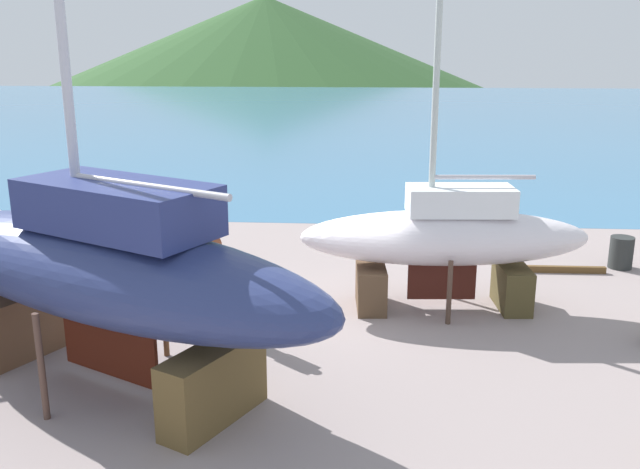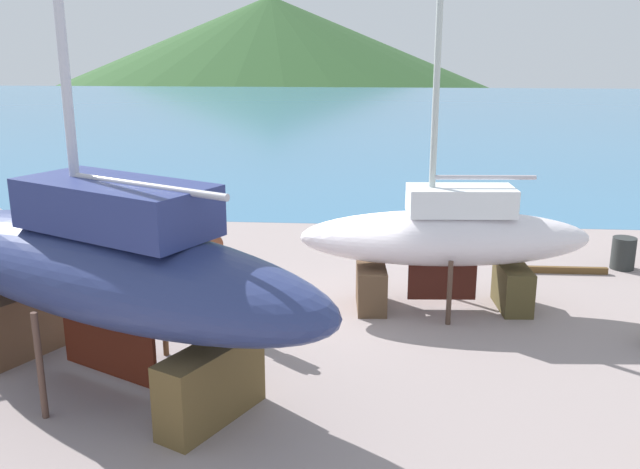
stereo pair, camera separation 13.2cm
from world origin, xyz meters
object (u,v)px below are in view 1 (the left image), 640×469
object	(u,v)px
sailboat_large_starboard	(445,238)
sailboat_small_center	(104,267)
barrel_tar_black	(621,252)
barrel_ochre	(76,242)
worker	(249,305)
barrel_tipped_left	(207,247)

from	to	relation	value
sailboat_large_starboard	sailboat_small_center	bearing A→B (deg)	30.41
sailboat_small_center	sailboat_large_starboard	bearing A→B (deg)	-118.55
sailboat_small_center	barrel_tar_black	distance (m)	14.92
sailboat_small_center	barrel_tar_black	bearing A→B (deg)	-119.13
sailboat_small_center	barrel_ochre	world-z (taller)	sailboat_small_center
sailboat_large_starboard	worker	size ratio (longest dim) A/B	5.91
sailboat_small_center	barrel_ochre	xyz separation A→B (m)	(-4.23, 8.32, -1.97)
worker	barrel_tar_black	world-z (taller)	worker
sailboat_small_center	barrel_tipped_left	xyz separation A→B (m)	(-0.10, 8.38, -2.07)
sailboat_large_starboard	barrel_ochre	xyz separation A→B (m)	(-10.98, 3.72, -1.37)
sailboat_large_starboard	worker	world-z (taller)	sailboat_large_starboard
sailboat_small_center	barrel_tipped_left	world-z (taller)	sailboat_small_center
barrel_tipped_left	barrel_tar_black	distance (m)	12.41
sailboat_small_center	barrel_ochre	bearing A→B (deg)	-35.90
worker	barrel_tar_black	bearing A→B (deg)	-113.34
sailboat_large_starboard	barrel_tar_black	world-z (taller)	sailboat_large_starboard
sailboat_large_starboard	barrel_tipped_left	bearing A→B (deg)	-32.79
sailboat_small_center	worker	world-z (taller)	sailboat_small_center
barrel_tar_black	sailboat_large_starboard	bearing A→B (deg)	-147.00
worker	barrel_ochre	xyz separation A→B (m)	(-6.55, 6.23, -0.48)
sailboat_large_starboard	worker	xyz separation A→B (m)	(-4.43, -2.51, -0.89)
barrel_tipped_left	barrel_ochre	xyz separation A→B (m)	(-4.13, -0.06, 0.10)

